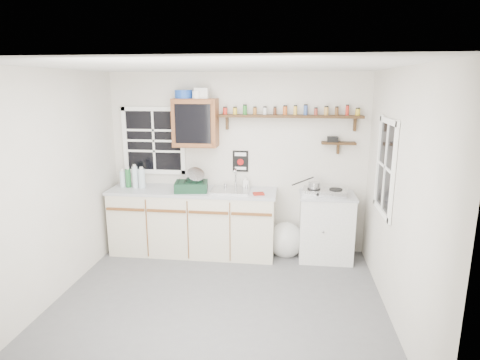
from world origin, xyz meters
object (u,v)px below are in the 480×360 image
(dish_rack, at_px, (192,184))
(hotplate, at_px, (325,192))
(upper_cabinet, at_px, (195,123))
(main_cabinet, at_px, (193,221))
(right_cabinet, at_px, (326,226))
(spice_shelf, at_px, (290,115))

(dish_rack, xyz_separation_m, hotplate, (1.77, 0.08, -0.08))
(upper_cabinet, xyz_separation_m, hotplate, (1.76, -0.14, -0.88))
(main_cabinet, distance_m, dish_rack, 0.57)
(right_cabinet, relative_size, spice_shelf, 0.48)
(main_cabinet, distance_m, hotplate, 1.86)
(main_cabinet, xyz_separation_m, dish_rack, (0.02, -0.07, 0.56))
(spice_shelf, bearing_deg, upper_cabinet, -176.89)
(right_cabinet, bearing_deg, main_cabinet, -179.21)
(spice_shelf, height_order, dish_rack, spice_shelf)
(right_cabinet, relative_size, upper_cabinet, 1.40)
(main_cabinet, xyz_separation_m, hotplate, (1.80, 0.01, 0.49))
(spice_shelf, relative_size, dish_rack, 3.99)
(upper_cabinet, bearing_deg, dish_rack, -93.25)
(right_cabinet, bearing_deg, upper_cabinet, 176.24)
(upper_cabinet, xyz_separation_m, dish_rack, (-0.01, -0.21, -0.80))
(main_cabinet, height_order, upper_cabinet, upper_cabinet)
(main_cabinet, relative_size, spice_shelf, 1.21)
(main_cabinet, distance_m, right_cabinet, 1.84)
(hotplate, bearing_deg, right_cabinet, 32.54)
(dish_rack, bearing_deg, upper_cabinet, 77.79)
(upper_cabinet, bearing_deg, spice_shelf, 3.11)
(main_cabinet, bearing_deg, upper_cabinet, 76.32)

